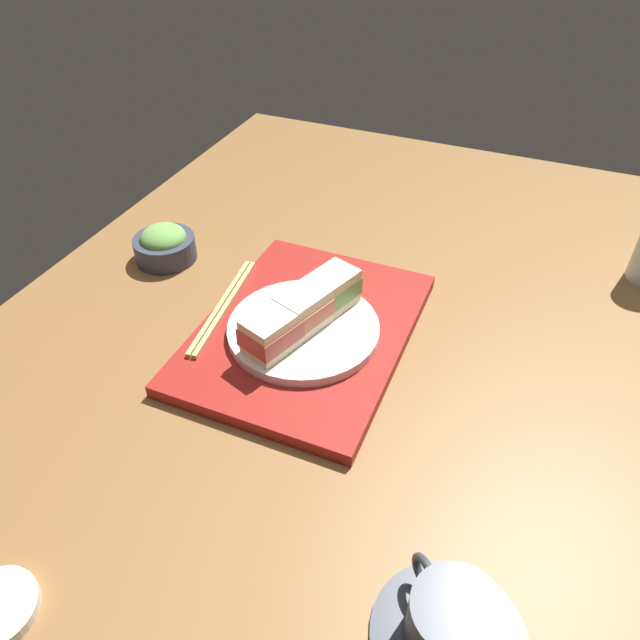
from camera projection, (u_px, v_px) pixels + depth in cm
name	position (u px, v px, depth cm)	size (l,w,h in cm)	color
ground_plane	(340.00, 341.00, 86.11)	(140.00, 100.00, 3.00)	brown
serving_tray	(306.00, 331.00, 83.95)	(37.21, 27.80, 1.99)	maroon
sandwich_plate	(303.00, 329.00, 81.74)	(21.01, 21.01, 1.39)	white
sandwich_near	(332.00, 289.00, 83.06)	(8.41, 7.18, 5.38)	beige
sandwich_middle	(303.00, 310.00, 79.54)	(8.23, 7.31, 5.43)	beige
sandwich_far	(271.00, 333.00, 76.08)	(8.47, 7.39, 5.30)	beige
salad_bowl	(164.00, 245.00, 97.96)	(10.09, 10.09, 6.06)	#33384C
chopsticks_pair	(224.00, 306.00, 86.22)	(22.41, 4.45, 0.70)	tan
coffee_cup	(452.00, 624.00, 51.67)	(14.31, 14.31, 6.23)	#333842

